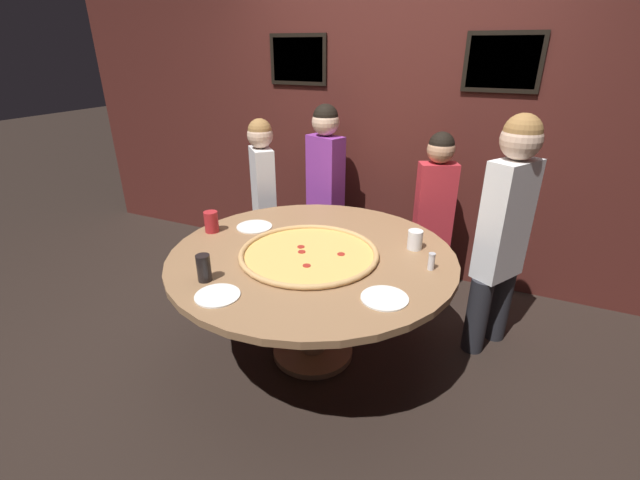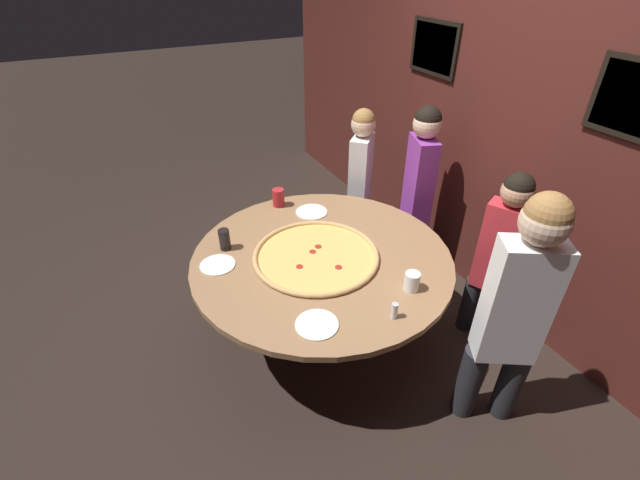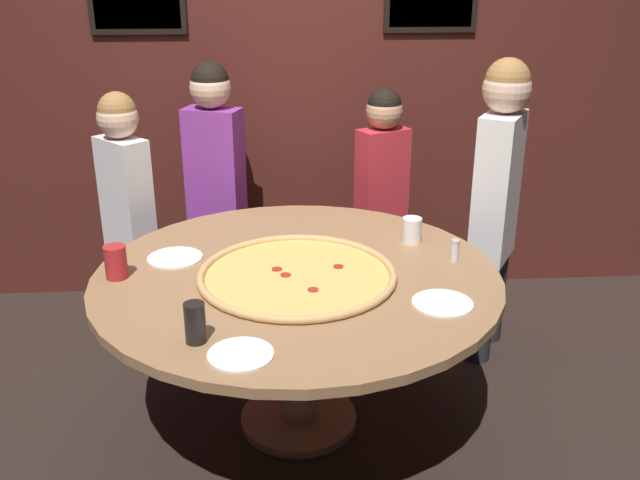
{
  "view_description": "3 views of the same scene",
  "coord_description": "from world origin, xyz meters",
  "px_view_note": "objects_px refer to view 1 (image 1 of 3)",
  "views": [
    {
      "loc": [
        1.0,
        -2.04,
        1.85
      ],
      "look_at": [
        0.02,
        0.07,
        0.8
      ],
      "focal_mm": 24.0,
      "sensor_mm": 36.0,
      "label": 1
    },
    {
      "loc": [
        1.98,
        -1.04,
        2.38
      ],
      "look_at": [
        -0.05,
        0.01,
        0.83
      ],
      "focal_mm": 24.0,
      "sensor_mm": 36.0,
      "label": 2
    },
    {
      "loc": [
        -0.08,
        -2.67,
        1.98
      ],
      "look_at": [
        0.1,
        0.02,
        0.88
      ],
      "focal_mm": 40.0,
      "sensor_mm": 36.0,
      "label": 3
    }
  ],
  "objects_px": {
    "white_plate_far_back": "(385,298)",
    "white_plate_left_side": "(254,227)",
    "drink_cup_front_edge": "(204,268)",
    "condiment_shaker": "(431,261)",
    "white_plate_right_side": "(218,295)",
    "diner_centre_back": "(434,208)",
    "diner_side_right": "(505,225)",
    "diner_far_right": "(263,191)",
    "giant_pizza": "(309,253)",
    "drink_cup_near_left": "(211,222)",
    "drink_cup_far_left": "(415,240)",
    "diner_side_left": "(325,182)",
    "dining_table": "(312,270)"
  },
  "relations": [
    {
      "from": "drink_cup_near_left",
      "to": "diner_centre_back",
      "type": "bearing_deg",
      "value": 40.22
    },
    {
      "from": "drink_cup_front_edge",
      "to": "condiment_shaker",
      "type": "bearing_deg",
      "value": 30.5
    },
    {
      "from": "diner_centre_back",
      "to": "diner_side_right",
      "type": "bearing_deg",
      "value": 111.76
    },
    {
      "from": "giant_pizza",
      "to": "white_plate_right_side",
      "type": "relative_size",
      "value": 3.67
    },
    {
      "from": "drink_cup_near_left",
      "to": "drink_cup_far_left",
      "type": "relative_size",
      "value": 1.19
    },
    {
      "from": "drink_cup_far_left",
      "to": "diner_far_right",
      "type": "distance_m",
      "value": 1.46
    },
    {
      "from": "giant_pizza",
      "to": "drink_cup_far_left",
      "type": "distance_m",
      "value": 0.64
    },
    {
      "from": "giant_pizza",
      "to": "condiment_shaker",
      "type": "height_order",
      "value": "condiment_shaker"
    },
    {
      "from": "drink_cup_far_left",
      "to": "white_plate_right_side",
      "type": "xyz_separation_m",
      "value": [
        -0.74,
        -0.94,
        -0.05
      ]
    },
    {
      "from": "drink_cup_front_edge",
      "to": "white_plate_far_back",
      "type": "distance_m",
      "value": 0.93
    },
    {
      "from": "drink_cup_front_edge",
      "to": "drink_cup_near_left",
      "type": "bearing_deg",
      "value": 124.62
    },
    {
      "from": "white_plate_far_back",
      "to": "white_plate_left_side",
      "type": "height_order",
      "value": "same"
    },
    {
      "from": "white_plate_far_back",
      "to": "white_plate_right_side",
      "type": "height_order",
      "value": "same"
    },
    {
      "from": "giant_pizza",
      "to": "drink_cup_front_edge",
      "type": "xyz_separation_m",
      "value": [
        -0.36,
        -0.49,
        0.06
      ]
    },
    {
      "from": "dining_table",
      "to": "white_plate_far_back",
      "type": "bearing_deg",
      "value": -30.05
    },
    {
      "from": "dining_table",
      "to": "diner_side_right",
      "type": "relative_size",
      "value": 1.11
    },
    {
      "from": "drink_cup_near_left",
      "to": "white_plate_right_side",
      "type": "relative_size",
      "value": 0.62
    },
    {
      "from": "drink_cup_far_left",
      "to": "white_plate_left_side",
      "type": "relative_size",
      "value": 0.49
    },
    {
      "from": "diner_centre_back",
      "to": "drink_cup_far_left",
      "type": "bearing_deg",
      "value": 66.47
    },
    {
      "from": "white_plate_right_side",
      "to": "diner_side_left",
      "type": "xyz_separation_m",
      "value": [
        -0.2,
        1.73,
        0.08
      ]
    },
    {
      "from": "diner_side_left",
      "to": "diner_side_right",
      "type": "relative_size",
      "value": 0.95
    },
    {
      "from": "diner_far_right",
      "to": "diner_side_left",
      "type": "distance_m",
      "value": 0.52
    },
    {
      "from": "white_plate_far_back",
      "to": "diner_centre_back",
      "type": "xyz_separation_m",
      "value": [
        -0.03,
        1.37,
        -0.0
      ]
    },
    {
      "from": "drink_cup_near_left",
      "to": "drink_cup_far_left",
      "type": "height_order",
      "value": "drink_cup_near_left"
    },
    {
      "from": "white_plate_left_side",
      "to": "diner_side_right",
      "type": "xyz_separation_m",
      "value": [
        1.53,
        0.41,
        0.12
      ]
    },
    {
      "from": "white_plate_far_back",
      "to": "white_plate_left_side",
      "type": "xyz_separation_m",
      "value": [
        -1.06,
        0.5,
        0.0
      ]
    },
    {
      "from": "condiment_shaker",
      "to": "diner_side_left",
      "type": "distance_m",
      "value": 1.49
    },
    {
      "from": "white_plate_left_side",
      "to": "diner_side_left",
      "type": "distance_m",
      "value": 0.92
    },
    {
      "from": "white_plate_left_side",
      "to": "white_plate_far_back",
      "type": "bearing_deg",
      "value": -25.09
    },
    {
      "from": "diner_far_right",
      "to": "white_plate_left_side",
      "type": "bearing_deg",
      "value": 162.65
    },
    {
      "from": "white_plate_far_back",
      "to": "white_plate_right_side",
      "type": "distance_m",
      "value": 0.81
    },
    {
      "from": "white_plate_right_side",
      "to": "diner_far_right",
      "type": "relative_size",
      "value": 0.16
    },
    {
      "from": "white_plate_right_side",
      "to": "condiment_shaker",
      "type": "distance_m",
      "value": 1.14
    },
    {
      "from": "dining_table",
      "to": "white_plate_far_back",
      "type": "xyz_separation_m",
      "value": [
        0.54,
        -0.31,
        0.12
      ]
    },
    {
      "from": "drink_cup_front_edge",
      "to": "condiment_shaker",
      "type": "distance_m",
      "value": 1.21
    },
    {
      "from": "diner_centre_back",
      "to": "condiment_shaker",
      "type": "bearing_deg",
      "value": 74.36
    },
    {
      "from": "drink_cup_near_left",
      "to": "diner_side_right",
      "type": "height_order",
      "value": "diner_side_right"
    },
    {
      "from": "diner_centre_back",
      "to": "white_plate_left_side",
      "type": "bearing_deg",
      "value": 14.51
    },
    {
      "from": "giant_pizza",
      "to": "drink_cup_front_edge",
      "type": "bearing_deg",
      "value": -126.55
    },
    {
      "from": "white_plate_right_side",
      "to": "white_plate_left_side",
      "type": "xyz_separation_m",
      "value": [
        -0.31,
        0.82,
        0.0
      ]
    },
    {
      "from": "white_plate_right_side",
      "to": "diner_far_right",
      "type": "xyz_separation_m",
      "value": [
        -0.63,
        1.45,
        0.02
      ]
    },
    {
      "from": "white_plate_right_side",
      "to": "condiment_shaker",
      "type": "height_order",
      "value": "condiment_shaker"
    },
    {
      "from": "drink_cup_far_left",
      "to": "diner_centre_back",
      "type": "bearing_deg",
      "value": 92.16
    },
    {
      "from": "white_plate_right_side",
      "to": "white_plate_far_back",
      "type": "bearing_deg",
      "value": 23.17
    },
    {
      "from": "drink_cup_front_edge",
      "to": "diner_far_right",
      "type": "relative_size",
      "value": 0.11
    },
    {
      "from": "drink_cup_front_edge",
      "to": "diner_centre_back",
      "type": "distance_m",
      "value": 1.81
    },
    {
      "from": "diner_centre_back",
      "to": "diner_side_left",
      "type": "distance_m",
      "value": 0.92
    },
    {
      "from": "diner_centre_back",
      "to": "diner_side_right",
      "type": "relative_size",
      "value": 0.86
    },
    {
      "from": "white_plate_right_side",
      "to": "diner_far_right",
      "type": "bearing_deg",
      "value": 113.62
    },
    {
      "from": "drink_cup_front_edge",
      "to": "drink_cup_near_left",
      "type": "relative_size",
      "value": 1.05
    }
  ]
}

